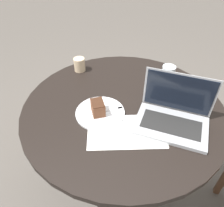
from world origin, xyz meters
The scene contains 9 objects.
ground_plane centered at (0.00, 0.00, 0.00)m, with size 12.00×12.00×0.00m, color #4C4742.
dining_table centered at (0.00, 0.00, 0.56)m, with size 1.07×1.07×0.74m.
paper_document centered at (0.10, 0.16, 0.74)m, with size 0.42×0.37×0.00m.
plate centered at (0.14, -0.01, 0.75)m, with size 0.25×0.25×0.01m.
cake_slice centered at (0.15, -0.01, 0.79)m, with size 0.09×0.10×0.07m.
fork centered at (0.09, 0.01, 0.75)m, with size 0.17×0.07×0.00m.
coffee_glass centered at (0.03, -0.44, 0.78)m, with size 0.07×0.07×0.09m.
water_glass centered at (-0.36, -0.04, 0.79)m, with size 0.08×0.08×0.10m.
laptop centered at (-0.12, 0.24, 0.78)m, with size 0.38×0.41×0.23m.
Camera 1 is at (0.54, 0.69, 1.51)m, focal length 35.00 mm.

